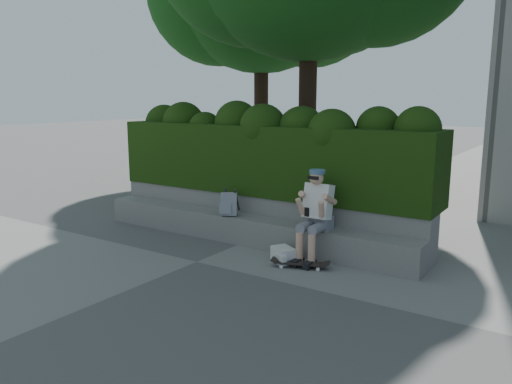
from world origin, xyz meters
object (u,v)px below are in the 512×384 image
Objects in this scene: person at (316,211)px; skateboard at (300,263)px; backpack_plaid at (229,204)px; backpack_ground at (283,255)px.

skateboard is (-0.01, -0.43, -0.69)m from person.
person reaches higher than skateboard.
person is 1.79× the size of skateboard.
skateboard is 1.93× the size of backpack_plaid.
backpack_plaid is at bearing 142.02° from skateboard.
backpack_plaid is (-1.68, 0.08, -0.10)m from person.
skateboard is 0.34m from backpack_ground.
person is 0.81m from backpack_ground.
backpack_plaid is 1.51m from backpack_ground.
backpack_plaid reaches higher than backpack_ground.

